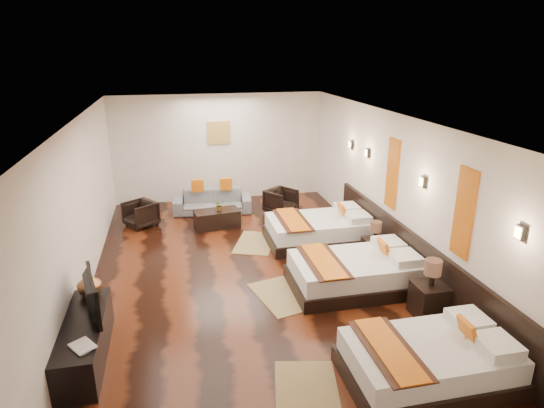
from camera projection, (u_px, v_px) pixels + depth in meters
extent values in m
cube|color=black|center=(251.00, 278.00, 8.20)|extent=(5.50, 9.50, 0.01)
cube|color=white|center=(248.00, 121.00, 7.30)|extent=(5.50, 9.50, 0.01)
cube|color=silver|center=(219.00, 148.00, 12.14)|extent=(5.50, 0.01, 2.80)
cube|color=silver|center=(77.00, 216.00, 7.19)|extent=(0.01, 9.50, 2.80)
cube|color=silver|center=(400.00, 194.00, 8.31)|extent=(0.01, 9.50, 2.80)
cube|color=black|center=(415.00, 260.00, 7.87)|extent=(0.08, 6.60, 0.90)
cube|color=black|center=(427.00, 372.00, 5.68)|extent=(2.04, 1.26, 0.21)
cube|color=white|center=(429.00, 355.00, 5.60)|extent=(1.94, 1.17, 0.29)
cube|color=#D4640F|center=(467.00, 331.00, 5.61)|extent=(0.15, 0.31, 0.31)
cube|color=#38190F|center=(389.00, 350.00, 5.44)|extent=(0.53, 1.28, 0.02)
cube|color=#D4640F|center=(390.00, 349.00, 5.43)|extent=(0.37, 1.28, 0.02)
cube|color=black|center=(354.00, 281.00, 7.87)|extent=(2.16, 1.34, 0.23)
cube|color=white|center=(355.00, 267.00, 7.79)|extent=(2.06, 1.24, 0.31)
cube|color=#D4640F|center=(384.00, 249.00, 7.80)|extent=(0.16, 0.33, 0.33)
cube|color=#38190F|center=(323.00, 261.00, 7.62)|extent=(0.57, 1.36, 0.02)
cube|color=#D4640F|center=(323.00, 260.00, 7.62)|extent=(0.39, 1.36, 0.02)
cube|color=black|center=(318.00, 237.00, 9.71)|extent=(2.15, 1.33, 0.23)
cube|color=white|center=(318.00, 225.00, 9.63)|extent=(2.05, 1.23, 0.31)
cube|color=#D4640F|center=(342.00, 211.00, 9.64)|extent=(0.16, 0.33, 0.33)
cube|color=#38190F|center=(293.00, 220.00, 9.46)|extent=(0.56, 1.35, 0.02)
cube|color=#D4640F|center=(293.00, 219.00, 9.46)|extent=(0.39, 1.35, 0.02)
cube|color=black|center=(429.00, 300.00, 6.99)|extent=(0.47, 0.47, 0.52)
cylinder|color=black|center=(432.00, 279.00, 6.87)|extent=(0.08, 0.08, 0.21)
cylinder|color=#3F2619|center=(433.00, 267.00, 6.81)|extent=(0.25, 0.25, 0.23)
cube|color=black|center=(374.00, 250.00, 8.83)|extent=(0.40, 0.40, 0.45)
cylinder|color=black|center=(375.00, 234.00, 8.73)|extent=(0.07, 0.07, 0.18)
cylinder|color=#3F2619|center=(376.00, 227.00, 8.68)|extent=(0.22, 0.22, 0.20)
cube|color=olive|center=(307.00, 394.00, 5.45)|extent=(0.98, 1.33, 0.01)
cube|color=olive|center=(282.00, 296.00, 7.62)|extent=(1.02, 1.35, 0.01)
cube|color=olive|center=(255.00, 243.00, 9.69)|extent=(1.13, 1.39, 0.01)
cube|color=black|center=(85.00, 340.00, 6.01)|extent=(0.50, 1.80, 0.55)
imported|color=black|center=(86.00, 296.00, 5.99)|extent=(0.36, 0.97, 0.56)
imported|color=black|center=(73.00, 351.00, 5.34)|extent=(0.37, 0.38, 0.03)
imported|color=brown|center=(89.00, 283.00, 6.53)|extent=(0.35, 0.35, 0.36)
imported|color=slate|center=(212.00, 201.00, 11.45)|extent=(1.97, 0.94, 0.56)
imported|color=black|center=(141.00, 214.00, 10.53)|extent=(0.89, 0.88, 0.59)
imported|color=black|center=(281.00, 201.00, 11.38)|extent=(0.91, 0.92, 0.61)
cube|color=black|center=(217.00, 219.00, 10.51)|extent=(1.06, 0.63, 0.40)
imported|color=#255C1E|center=(219.00, 205.00, 10.41)|extent=(0.27, 0.26, 0.25)
cube|color=#D86014|center=(464.00, 213.00, 6.45)|extent=(0.04, 0.40, 1.30)
cube|color=#D86014|center=(392.00, 174.00, 8.49)|extent=(0.04, 0.40, 1.30)
cube|color=black|center=(521.00, 232.00, 5.38)|extent=(0.06, 0.12, 0.18)
cube|color=#FFD18C|center=(518.00, 233.00, 5.38)|extent=(0.02, 0.10, 0.14)
cube|color=black|center=(423.00, 182.00, 7.42)|extent=(0.06, 0.12, 0.18)
cube|color=#FFD18C|center=(421.00, 182.00, 7.41)|extent=(0.02, 0.10, 0.14)
cube|color=black|center=(368.00, 153.00, 9.45)|extent=(0.06, 0.12, 0.18)
cube|color=#FFD18C|center=(366.00, 153.00, 9.45)|extent=(0.02, 0.10, 0.14)
cube|color=black|center=(351.00, 145.00, 10.29)|extent=(0.06, 0.12, 0.18)
cube|color=#FFD18C|center=(350.00, 145.00, 10.28)|extent=(0.02, 0.10, 0.14)
cube|color=#AD873F|center=(219.00, 133.00, 12.00)|extent=(0.60, 0.04, 0.60)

